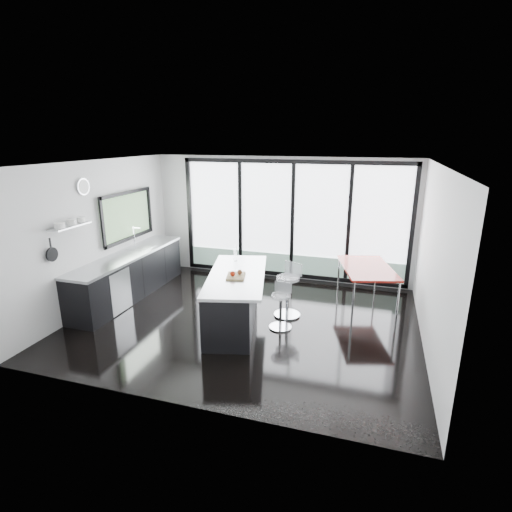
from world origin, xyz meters
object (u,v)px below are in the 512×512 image
(bar_stool_far, at_px, (287,296))
(bar_stool_near, at_px, (281,311))
(red_table, at_px, (365,287))
(island, at_px, (233,298))

(bar_stool_far, bearing_deg, bar_stool_near, -67.67)
(bar_stool_far, relative_size, red_table, 0.50)
(island, relative_size, bar_stool_far, 3.14)
(island, bearing_deg, bar_stool_near, 2.84)
(bar_stool_near, height_order, red_table, red_table)
(island, distance_m, bar_stool_near, 0.88)
(island, height_order, bar_stool_near, island)
(bar_stool_near, distance_m, red_table, 1.92)
(island, distance_m, bar_stool_far, 1.03)
(island, bearing_deg, red_table, 32.25)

